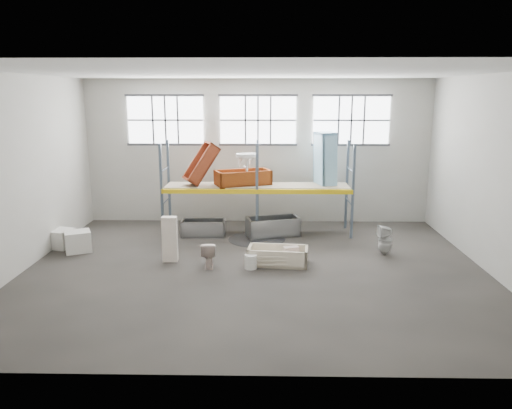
{
  "coord_description": "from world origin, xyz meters",
  "views": [
    {
      "loc": [
        0.28,
        -12.23,
        4.51
      ],
      "look_at": [
        0.0,
        1.5,
        1.4
      ],
      "focal_mm": 34.58,
      "sensor_mm": 36.0,
      "label": 1
    }
  ],
  "objects_px": {
    "blue_tub_upright": "(325,160)",
    "carton_near": "(78,241)",
    "bathtub_beige": "(278,256)",
    "steel_tub_right": "(273,227)",
    "cistern_tall": "(170,239)",
    "toilet_white": "(385,240)",
    "toilet_beige": "(208,254)",
    "rust_tub_flat": "(243,178)",
    "bucket": "(251,262)",
    "steel_tub_left": "(203,228)"
  },
  "relations": [
    {
      "from": "steel_tub_right",
      "to": "blue_tub_upright",
      "type": "distance_m",
      "value": 2.76
    },
    {
      "from": "blue_tub_upright",
      "to": "carton_near",
      "type": "height_order",
      "value": "blue_tub_upright"
    },
    {
      "from": "bathtub_beige",
      "to": "cistern_tall",
      "type": "distance_m",
      "value": 2.98
    },
    {
      "from": "steel_tub_left",
      "to": "carton_near",
      "type": "height_order",
      "value": "carton_near"
    },
    {
      "from": "toilet_white",
      "to": "rust_tub_flat",
      "type": "relative_size",
      "value": 0.48
    },
    {
      "from": "bathtub_beige",
      "to": "steel_tub_right",
      "type": "distance_m",
      "value": 2.73
    },
    {
      "from": "cistern_tall",
      "to": "steel_tub_right",
      "type": "height_order",
      "value": "cistern_tall"
    },
    {
      "from": "toilet_beige",
      "to": "rust_tub_flat",
      "type": "bearing_deg",
      "value": -107.16
    },
    {
      "from": "bathtub_beige",
      "to": "carton_near",
      "type": "distance_m",
      "value": 5.87
    },
    {
      "from": "rust_tub_flat",
      "to": "steel_tub_left",
      "type": "bearing_deg",
      "value": -158.78
    },
    {
      "from": "bathtub_beige",
      "to": "carton_near",
      "type": "xyz_separation_m",
      "value": [
        -5.79,
        0.98,
        0.07
      ]
    },
    {
      "from": "toilet_beige",
      "to": "steel_tub_left",
      "type": "bearing_deg",
      "value": -84.76
    },
    {
      "from": "bucket",
      "to": "steel_tub_left",
      "type": "bearing_deg",
      "value": 118.2
    },
    {
      "from": "steel_tub_left",
      "to": "carton_near",
      "type": "distance_m",
      "value": 3.84
    },
    {
      "from": "toilet_beige",
      "to": "bucket",
      "type": "bearing_deg",
      "value": 169.69
    },
    {
      "from": "steel_tub_right",
      "to": "cistern_tall",
      "type": "bearing_deg",
      "value": -138.4
    },
    {
      "from": "bathtub_beige",
      "to": "blue_tub_upright",
      "type": "height_order",
      "value": "blue_tub_upright"
    },
    {
      "from": "bucket",
      "to": "carton_near",
      "type": "relative_size",
      "value": 0.54
    },
    {
      "from": "toilet_white",
      "to": "blue_tub_upright",
      "type": "height_order",
      "value": "blue_tub_upright"
    },
    {
      "from": "toilet_white",
      "to": "bucket",
      "type": "height_order",
      "value": "toilet_white"
    },
    {
      "from": "cistern_tall",
      "to": "steel_tub_left",
      "type": "bearing_deg",
      "value": 74.57
    },
    {
      "from": "cistern_tall",
      "to": "toilet_white",
      "type": "bearing_deg",
      "value": 4.43
    },
    {
      "from": "bathtub_beige",
      "to": "bucket",
      "type": "distance_m",
      "value": 0.8
    },
    {
      "from": "toilet_beige",
      "to": "bucket",
      "type": "distance_m",
      "value": 1.14
    },
    {
      "from": "steel_tub_left",
      "to": "bucket",
      "type": "bearing_deg",
      "value": -61.8
    },
    {
      "from": "toilet_beige",
      "to": "bucket",
      "type": "height_order",
      "value": "toilet_beige"
    },
    {
      "from": "bucket",
      "to": "rust_tub_flat",
      "type": "bearing_deg",
      "value": 95.82
    },
    {
      "from": "steel_tub_left",
      "to": "rust_tub_flat",
      "type": "relative_size",
      "value": 0.79
    },
    {
      "from": "toilet_white",
      "to": "bathtub_beige",
      "type": "bearing_deg",
      "value": -81.65
    },
    {
      "from": "toilet_beige",
      "to": "carton_near",
      "type": "xyz_separation_m",
      "value": [
        -3.94,
        1.21,
        -0.05
      ]
    },
    {
      "from": "cistern_tall",
      "to": "toilet_white",
      "type": "xyz_separation_m",
      "value": [
        6.02,
        0.68,
        -0.2
      ]
    },
    {
      "from": "bathtub_beige",
      "to": "blue_tub_upright",
      "type": "distance_m",
      "value": 4.29
    },
    {
      "from": "toilet_beige",
      "to": "rust_tub_flat",
      "type": "xyz_separation_m",
      "value": [
        0.76,
        3.42,
        1.47
      ]
    },
    {
      "from": "toilet_beige",
      "to": "carton_near",
      "type": "relative_size",
      "value": 0.99
    },
    {
      "from": "steel_tub_right",
      "to": "blue_tub_upright",
      "type": "bearing_deg",
      "value": 20.02
    },
    {
      "from": "blue_tub_upright",
      "to": "bucket",
      "type": "height_order",
      "value": "blue_tub_upright"
    },
    {
      "from": "steel_tub_right",
      "to": "bucket",
      "type": "height_order",
      "value": "steel_tub_right"
    },
    {
      "from": "steel_tub_left",
      "to": "steel_tub_right",
      "type": "relative_size",
      "value": 0.84
    },
    {
      "from": "bathtub_beige",
      "to": "steel_tub_right",
      "type": "height_order",
      "value": "steel_tub_right"
    },
    {
      "from": "steel_tub_left",
      "to": "steel_tub_right",
      "type": "height_order",
      "value": "steel_tub_right"
    },
    {
      "from": "toilet_beige",
      "to": "steel_tub_right",
      "type": "distance_m",
      "value": 3.44
    },
    {
      "from": "bucket",
      "to": "cistern_tall",
      "type": "bearing_deg",
      "value": 165.97
    },
    {
      "from": "steel_tub_right",
      "to": "blue_tub_upright",
      "type": "height_order",
      "value": "blue_tub_upright"
    },
    {
      "from": "cistern_tall",
      "to": "carton_near",
      "type": "xyz_separation_m",
      "value": [
        -2.85,
        0.77,
        -0.32
      ]
    },
    {
      "from": "steel_tub_right",
      "to": "steel_tub_left",
      "type": "bearing_deg",
      "value": -179.06
    },
    {
      "from": "cistern_tall",
      "to": "toilet_white",
      "type": "height_order",
      "value": "cistern_tall"
    },
    {
      "from": "blue_tub_upright",
      "to": "bathtub_beige",
      "type": "bearing_deg",
      "value": -115.43
    },
    {
      "from": "toilet_beige",
      "to": "steel_tub_left",
      "type": "height_order",
      "value": "toilet_beige"
    },
    {
      "from": "bucket",
      "to": "carton_near",
      "type": "bearing_deg",
      "value": 165.33
    },
    {
      "from": "bathtub_beige",
      "to": "toilet_white",
      "type": "bearing_deg",
      "value": 22.14
    }
  ]
}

